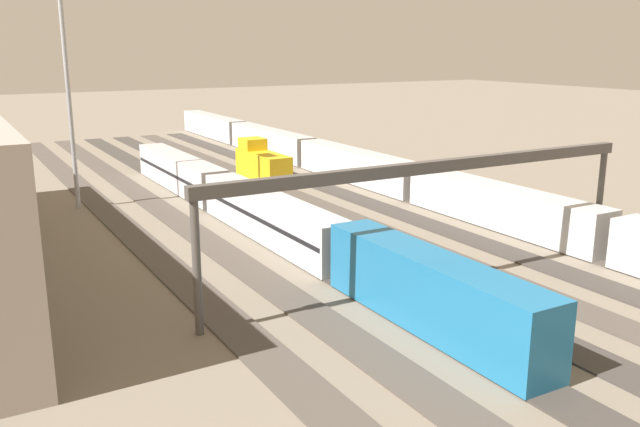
{
  "coord_description": "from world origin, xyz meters",
  "views": [
    {
      "loc": [
        -53.81,
        29.03,
        16.33
      ],
      "look_at": [
        -5.84,
        1.63,
        2.5
      ],
      "focal_mm": 37.85,
      "sensor_mm": 36.0,
      "label": 1
    }
  ],
  "objects_px": {
    "train_on_track_4": "(259,211)",
    "train_on_track_2": "(262,165)",
    "light_mast_1": "(63,34)",
    "signal_gantry": "(436,177)",
    "train_on_track_0": "(410,181)"
  },
  "relations": [
    {
      "from": "train_on_track_4",
      "to": "light_mast_1",
      "type": "bearing_deg",
      "value": 34.12
    },
    {
      "from": "train_on_track_2",
      "to": "signal_gantry",
      "type": "bearing_deg",
      "value": 172.65
    },
    {
      "from": "train_on_track_4",
      "to": "light_mast_1",
      "type": "height_order",
      "value": "light_mast_1"
    },
    {
      "from": "train_on_track_0",
      "to": "signal_gantry",
      "type": "height_order",
      "value": "signal_gantry"
    },
    {
      "from": "train_on_track_4",
      "to": "light_mast_1",
      "type": "relative_size",
      "value": 2.44
    },
    {
      "from": "train_on_track_4",
      "to": "signal_gantry",
      "type": "bearing_deg",
      "value": -164.39
    },
    {
      "from": "train_on_track_0",
      "to": "signal_gantry",
      "type": "distance_m",
      "value": 27.47
    },
    {
      "from": "train_on_track_4",
      "to": "signal_gantry",
      "type": "distance_m",
      "value": 19.39
    },
    {
      "from": "train_on_track_0",
      "to": "signal_gantry",
      "type": "relative_size",
      "value": 3.97
    },
    {
      "from": "train_on_track_4",
      "to": "train_on_track_2",
      "type": "relative_size",
      "value": 6.64
    },
    {
      "from": "train_on_track_2",
      "to": "light_mast_1",
      "type": "distance_m",
      "value": 27.04
    },
    {
      "from": "signal_gantry",
      "to": "train_on_track_4",
      "type": "bearing_deg",
      "value": 15.61
    },
    {
      "from": "train_on_track_4",
      "to": "train_on_track_0",
      "type": "bearing_deg",
      "value": -77.51
    },
    {
      "from": "train_on_track_0",
      "to": "train_on_track_2",
      "type": "xyz_separation_m",
      "value": [
        16.46,
        10.0,
        0.09
      ]
    },
    {
      "from": "train_on_track_0",
      "to": "signal_gantry",
      "type": "bearing_deg",
      "value": 146.1
    }
  ]
}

